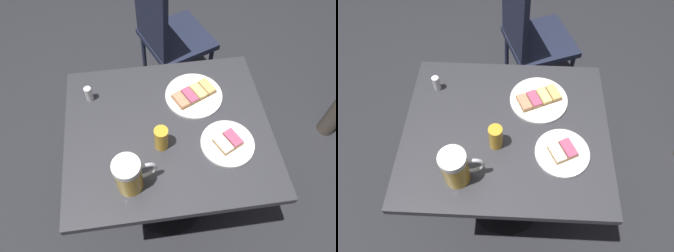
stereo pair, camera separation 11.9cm
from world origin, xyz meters
TOP-DOWN VIEW (x-y plane):
  - ground_plane at (0.00, 0.00)m, footprint 6.00×6.00m
  - cafe_table at (0.00, 0.00)m, footprint 0.69×0.80m
  - plate_near at (0.15, -0.13)m, footprint 0.24×0.24m
  - plate_far at (-0.10, -0.21)m, footprint 0.20×0.20m
  - beer_mug at (-0.21, 0.16)m, footprint 0.09×0.15m
  - beer_glass_small at (-0.07, 0.03)m, footprint 0.05×0.05m
  - salt_shaker at (0.19, 0.30)m, footprint 0.03×0.03m
  - cafe_chair at (0.80, -0.10)m, footprint 0.49×0.49m

SIDE VIEW (x-z plane):
  - ground_plane at x=0.00m, z-range 0.00..0.00m
  - cafe_chair at x=0.80m, z-range 0.07..1.03m
  - cafe_table at x=0.00m, z-range 0.21..0.98m
  - plate_far at x=-0.10m, z-range 0.76..0.79m
  - plate_near at x=0.15m, z-range 0.76..0.79m
  - salt_shaker at x=0.19m, z-range 0.76..0.83m
  - beer_glass_small at x=-0.07m, z-range 0.76..0.87m
  - beer_mug at x=-0.21m, z-range 0.76..0.92m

